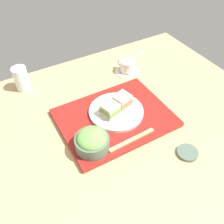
# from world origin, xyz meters

# --- Properties ---
(ground_plane) EXTENTS (1.40, 1.00, 0.03)m
(ground_plane) POSITION_xyz_m (0.00, 0.00, -0.01)
(ground_plane) COLOR tan
(serving_tray) EXTENTS (0.43, 0.33, 0.02)m
(serving_tray) POSITION_xyz_m (0.05, 0.01, 0.01)
(serving_tray) COLOR maroon
(serving_tray) RESTS_ON ground_plane
(sandwich_plate) EXTENTS (0.22, 0.22, 0.01)m
(sandwich_plate) POSITION_xyz_m (0.07, 0.03, 0.03)
(sandwich_plate) COLOR silver
(sandwich_plate) RESTS_ON serving_tray
(sandwich_near) EXTENTS (0.08, 0.07, 0.05)m
(sandwich_near) POSITION_xyz_m (0.03, 0.02, 0.06)
(sandwich_near) COLOR beige
(sandwich_near) RESTS_ON sandwich_plate
(sandwich_far) EXTENTS (0.08, 0.07, 0.06)m
(sandwich_far) POSITION_xyz_m (0.10, 0.03, 0.06)
(sandwich_far) COLOR beige
(sandwich_far) RESTS_ON sandwich_plate
(salad_bowl) EXTENTS (0.12, 0.12, 0.08)m
(salad_bowl) POSITION_xyz_m (-0.10, -0.08, 0.06)
(salad_bowl) COLOR #4C6051
(salad_bowl) RESTS_ON serving_tray
(chopsticks_pair) EXTENTS (0.19, 0.02, 0.01)m
(chopsticks_pair) POSITION_xyz_m (0.04, -0.13, 0.02)
(chopsticks_pair) COLOR tan
(chopsticks_pair) RESTS_ON serving_tray
(coffee_cup) EXTENTS (0.12, 0.12, 0.06)m
(coffee_cup) POSITION_xyz_m (0.27, 0.27, 0.03)
(coffee_cup) COLOR silver
(coffee_cup) RESTS_ON ground_plane
(drinking_glass) EXTENTS (0.06, 0.06, 0.11)m
(drinking_glass) POSITION_xyz_m (-0.21, 0.39, 0.06)
(drinking_glass) COLOR silver
(drinking_glass) RESTS_ON ground_plane
(small_sauce_dish) EXTENTS (0.08, 0.08, 0.01)m
(small_sauce_dish) POSITION_xyz_m (0.19, -0.26, 0.01)
(small_sauce_dish) COLOR #4C6051
(small_sauce_dish) RESTS_ON ground_plane
(teaspoon) EXTENTS (0.11, 0.05, 0.01)m
(teaspoon) POSITION_xyz_m (0.42, 0.38, 0.00)
(teaspoon) COLOR silver
(teaspoon) RESTS_ON ground_plane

